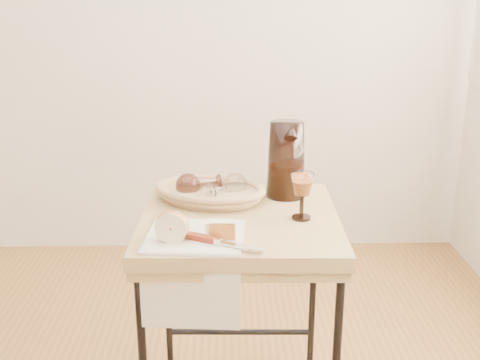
{
  "coord_description": "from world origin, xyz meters",
  "views": [
    {
      "loc": [
        0.49,
        -1.34,
        1.42
      ],
      "look_at": [
        0.53,
        0.31,
        0.89
      ],
      "focal_mm": 43.75,
      "sensor_mm": 36.0,
      "label": 1
    }
  ],
  "objects_px": {
    "bread_basket": "(210,194)",
    "goblet_lying_a": "(201,184)",
    "apple_half": "(172,226)",
    "wine_goblet": "(302,196)",
    "side_table": "(240,324)",
    "goblet_lying_b": "(225,188)",
    "tea_towel": "(195,236)",
    "table_knife": "(221,241)",
    "pitcher": "(286,159)"
  },
  "relations": [
    {
      "from": "tea_towel",
      "to": "goblet_lying_a",
      "type": "distance_m",
      "value": 0.31
    },
    {
      "from": "side_table",
      "to": "wine_goblet",
      "type": "distance_m",
      "value": 0.49
    },
    {
      "from": "apple_half",
      "to": "table_knife",
      "type": "height_order",
      "value": "apple_half"
    },
    {
      "from": "bread_basket",
      "to": "goblet_lying_b",
      "type": "distance_m",
      "value": 0.06
    },
    {
      "from": "bread_basket",
      "to": "goblet_lying_b",
      "type": "bearing_deg",
      "value": -4.67
    },
    {
      "from": "side_table",
      "to": "bread_basket",
      "type": "relative_size",
      "value": 2.37
    },
    {
      "from": "bread_basket",
      "to": "goblet_lying_b",
      "type": "relative_size",
      "value": 2.44
    },
    {
      "from": "bread_basket",
      "to": "table_knife",
      "type": "distance_m",
      "value": 0.36
    },
    {
      "from": "goblet_lying_b",
      "to": "wine_goblet",
      "type": "relative_size",
      "value": 0.9
    },
    {
      "from": "tea_towel",
      "to": "goblet_lying_a",
      "type": "relative_size",
      "value": 2.0
    },
    {
      "from": "bread_basket",
      "to": "table_knife",
      "type": "xyz_separation_m",
      "value": [
        0.04,
        -0.35,
        -0.01
      ]
    },
    {
      "from": "tea_towel",
      "to": "bread_basket",
      "type": "height_order",
      "value": "bread_basket"
    },
    {
      "from": "tea_towel",
      "to": "goblet_lying_b",
      "type": "distance_m",
      "value": 0.29
    },
    {
      "from": "goblet_lying_a",
      "to": "table_knife",
      "type": "height_order",
      "value": "goblet_lying_a"
    },
    {
      "from": "side_table",
      "to": "apple_half",
      "type": "relative_size",
      "value": 8.17
    },
    {
      "from": "table_knife",
      "to": "goblet_lying_b",
      "type": "bearing_deg",
      "value": 114.31
    },
    {
      "from": "side_table",
      "to": "bread_basket",
      "type": "xyz_separation_m",
      "value": [
        -0.09,
        0.13,
        0.41
      ]
    },
    {
      "from": "goblet_lying_b",
      "to": "pitcher",
      "type": "distance_m",
      "value": 0.23
    },
    {
      "from": "wine_goblet",
      "to": "apple_half",
      "type": "relative_size",
      "value": 1.56
    },
    {
      "from": "goblet_lying_b",
      "to": "wine_goblet",
      "type": "bearing_deg",
      "value": -71.88
    },
    {
      "from": "bread_basket",
      "to": "goblet_lying_a",
      "type": "relative_size",
      "value": 2.41
    },
    {
      "from": "side_table",
      "to": "pitcher",
      "type": "xyz_separation_m",
      "value": [
        0.16,
        0.18,
        0.51
      ]
    },
    {
      "from": "bread_basket",
      "to": "pitcher",
      "type": "bearing_deg",
      "value": 28.11
    },
    {
      "from": "side_table",
      "to": "goblet_lying_b",
      "type": "xyz_separation_m",
      "value": [
        -0.05,
        0.11,
        0.44
      ]
    },
    {
      "from": "side_table",
      "to": "bread_basket",
      "type": "distance_m",
      "value": 0.44
    },
    {
      "from": "pitcher",
      "to": "wine_goblet",
      "type": "height_order",
      "value": "pitcher"
    },
    {
      "from": "wine_goblet",
      "to": "apple_half",
      "type": "distance_m",
      "value": 0.41
    },
    {
      "from": "apple_half",
      "to": "table_knife",
      "type": "xyz_separation_m",
      "value": [
        0.13,
        -0.03,
        -0.03
      ]
    },
    {
      "from": "wine_goblet",
      "to": "table_knife",
      "type": "distance_m",
      "value": 0.31
    },
    {
      "from": "pitcher",
      "to": "wine_goblet",
      "type": "distance_m",
      "value": 0.22
    },
    {
      "from": "side_table",
      "to": "tea_towel",
      "type": "relative_size",
      "value": 2.86
    },
    {
      "from": "pitcher",
      "to": "table_knife",
      "type": "xyz_separation_m",
      "value": [
        -0.21,
        -0.4,
        -0.11
      ]
    },
    {
      "from": "side_table",
      "to": "apple_half",
      "type": "bearing_deg",
      "value": -133.6
    },
    {
      "from": "goblet_lying_b",
      "to": "wine_goblet",
      "type": "xyz_separation_m",
      "value": [
        0.23,
        -0.14,
        0.02
      ]
    },
    {
      "from": "apple_half",
      "to": "table_knife",
      "type": "bearing_deg",
      "value": -7.41
    },
    {
      "from": "pitcher",
      "to": "goblet_lying_a",
      "type": "bearing_deg",
      "value": -162.39
    },
    {
      "from": "wine_goblet",
      "to": "side_table",
      "type": "bearing_deg",
      "value": 170.01
    },
    {
      "from": "side_table",
      "to": "tea_towel",
      "type": "xyz_separation_m",
      "value": [
        -0.13,
        -0.16,
        0.39
      ]
    },
    {
      "from": "goblet_lying_a",
      "to": "apple_half",
      "type": "distance_m",
      "value": 0.35
    },
    {
      "from": "wine_goblet",
      "to": "table_knife",
      "type": "xyz_separation_m",
      "value": [
        -0.24,
        -0.19,
        -0.06
      ]
    },
    {
      "from": "bread_basket",
      "to": "wine_goblet",
      "type": "xyz_separation_m",
      "value": [
        0.28,
        -0.16,
        0.05
      ]
    },
    {
      "from": "side_table",
      "to": "wine_goblet",
      "type": "relative_size",
      "value": 5.22
    },
    {
      "from": "tea_towel",
      "to": "table_knife",
      "type": "bearing_deg",
      "value": -36.54
    },
    {
      "from": "side_table",
      "to": "apple_half",
      "type": "xyz_separation_m",
      "value": [
        -0.19,
        -0.2,
        0.43
      ]
    },
    {
      "from": "goblet_lying_b",
      "to": "pitcher",
      "type": "xyz_separation_m",
      "value": [
        0.2,
        0.07,
        0.07
      ]
    },
    {
      "from": "goblet_lying_a",
      "to": "pitcher",
      "type": "distance_m",
      "value": 0.29
    },
    {
      "from": "tea_towel",
      "to": "pitcher",
      "type": "bearing_deg",
      "value": 54.77
    },
    {
      "from": "goblet_lying_b",
      "to": "bread_basket",
      "type": "bearing_deg",
      "value": 117.76
    },
    {
      "from": "bread_basket",
      "to": "wine_goblet",
      "type": "distance_m",
      "value": 0.32
    },
    {
      "from": "goblet_lying_b",
      "to": "tea_towel",
      "type": "bearing_deg",
      "value": -147.26
    }
  ]
}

